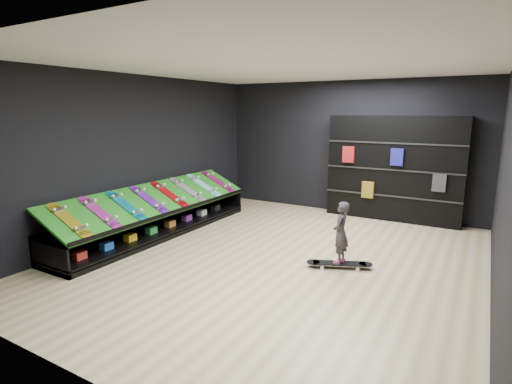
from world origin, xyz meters
The scene contains 19 objects.
floor centered at (0.00, 0.00, 0.00)m, with size 6.00×7.00×0.01m, color #C7B586.
ceiling centered at (0.00, 0.00, 3.00)m, with size 6.00×7.00×0.01m, color white.
wall_back centered at (0.00, 3.50, 1.50)m, with size 6.00×0.02×3.00m, color black.
wall_front centered at (0.00, -3.50, 1.50)m, with size 6.00×0.02×3.00m, color black.
wall_left centered at (-3.00, 0.00, 1.50)m, with size 0.02×7.00×3.00m, color black.
wall_right centered at (3.00, 0.00, 1.50)m, with size 0.02×7.00×3.00m, color black.
display_rack centered at (-2.55, 0.00, 0.25)m, with size 0.90×4.50×0.50m, color black, non-canonical shape.
turf_ramp centered at (-2.50, 0.00, 0.71)m, with size 1.00×4.50×0.04m, color #145F0F.
back_shelving centered at (1.09, 3.32, 1.12)m, with size 2.79×0.33×2.23m, color black.
floor_skateboard centered at (1.02, 0.09, 0.04)m, with size 0.98×0.22×0.09m, color black, non-canonical shape.
child centered at (1.02, 0.09, 0.37)m, with size 0.21×0.15×0.57m, color black.
display_board_0 centered at (-2.49, -1.90, 0.74)m, with size 0.98×0.22×0.09m, color yellow, non-canonical shape.
display_board_1 centered at (-2.49, -1.36, 0.74)m, with size 0.98×0.22×0.09m, color #2626BF, non-canonical shape.
display_board_2 centered at (-2.49, -0.81, 0.74)m, with size 0.98×0.22×0.09m, color #0C8C99, non-canonical shape.
display_board_3 centered at (-2.49, -0.27, 0.74)m, with size 0.98×0.22×0.09m, color purple, non-canonical shape.
display_board_4 centered at (-2.49, 0.27, 0.74)m, with size 0.98×0.22×0.09m, color red, non-canonical shape.
display_board_5 centered at (-2.49, 0.81, 0.74)m, with size 0.98×0.22×0.09m, color black, non-canonical shape.
display_board_6 centered at (-2.49, 1.36, 0.74)m, with size 0.98×0.22×0.09m, color #0CB2E5, non-canonical shape.
display_board_7 centered at (-2.49, 1.90, 0.74)m, with size 0.98×0.22×0.09m, color #E5198C, non-canonical shape.
Camera 1 is at (2.78, -5.45, 2.34)m, focal length 28.00 mm.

